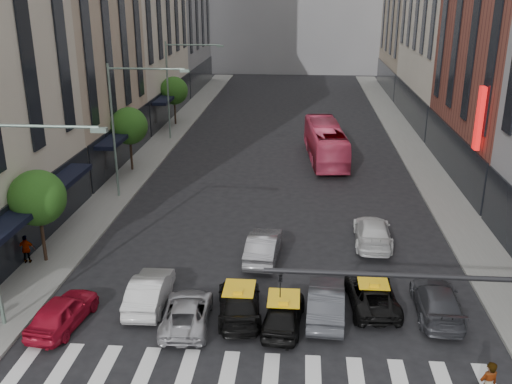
% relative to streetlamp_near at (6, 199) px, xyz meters
% --- Properties ---
extents(sidewalk_left, '(3.00, 96.00, 0.15)m').
position_rel_streetlamp_near_xyz_m(sidewalk_left, '(-1.46, 26.00, -5.83)').
color(sidewalk_left, slate).
rests_on(sidewalk_left, ground).
extents(sidewalk_right, '(3.00, 96.00, 0.15)m').
position_rel_streetlamp_near_xyz_m(sidewalk_right, '(21.54, 26.00, -5.83)').
color(sidewalk_right, slate).
rests_on(sidewalk_right, ground).
extents(building_left_b, '(8.00, 16.00, 24.00)m').
position_rel_streetlamp_near_xyz_m(building_left_b, '(-6.96, 24.00, 6.10)').
color(building_left_b, tan).
rests_on(building_left_b, ground).
extents(tree_near, '(2.88, 2.88, 4.95)m').
position_rel_streetlamp_near_xyz_m(tree_near, '(-1.76, 6.00, -2.25)').
color(tree_near, black).
rests_on(tree_near, sidewalk_left).
extents(tree_mid, '(2.88, 2.88, 4.95)m').
position_rel_streetlamp_near_xyz_m(tree_mid, '(-1.76, 22.00, -2.25)').
color(tree_mid, black).
rests_on(tree_mid, sidewalk_left).
extents(tree_far, '(2.88, 2.88, 4.95)m').
position_rel_streetlamp_near_xyz_m(tree_far, '(-1.76, 38.00, -2.25)').
color(tree_far, black).
rests_on(tree_far, sidewalk_left).
extents(streetlamp_near, '(5.38, 0.25, 9.00)m').
position_rel_streetlamp_near_xyz_m(streetlamp_near, '(0.00, 0.00, 0.00)').
color(streetlamp_near, gray).
rests_on(streetlamp_near, sidewalk_left).
extents(streetlamp_mid, '(5.38, 0.25, 9.00)m').
position_rel_streetlamp_near_xyz_m(streetlamp_mid, '(0.00, 16.00, 0.00)').
color(streetlamp_mid, gray).
rests_on(streetlamp_mid, sidewalk_left).
extents(streetlamp_far, '(5.38, 0.25, 9.00)m').
position_rel_streetlamp_near_xyz_m(streetlamp_far, '(0.00, 32.00, 0.00)').
color(streetlamp_far, gray).
rests_on(streetlamp_far, sidewalk_left).
extents(traffic_signal, '(10.10, 0.20, 6.00)m').
position_rel_streetlamp_near_xyz_m(traffic_signal, '(17.74, -5.00, -1.43)').
color(traffic_signal, black).
rests_on(traffic_signal, ground).
extents(liberty_sign, '(0.30, 0.70, 4.00)m').
position_rel_streetlamp_near_xyz_m(liberty_sign, '(22.64, 16.00, 0.10)').
color(liberty_sign, red).
rests_on(liberty_sign, ground).
extents(car_red, '(2.16, 4.26, 1.39)m').
position_rel_streetlamp_near_xyz_m(car_red, '(1.58, 0.24, -5.21)').
color(car_red, maroon).
rests_on(car_red, ground).
extents(car_white_front, '(1.62, 4.40, 1.44)m').
position_rel_streetlamp_near_xyz_m(car_white_front, '(4.84, 2.28, -5.19)').
color(car_white_front, silver).
rests_on(car_white_front, ground).
extents(car_silver, '(2.27, 4.44, 1.20)m').
position_rel_streetlamp_near_xyz_m(car_silver, '(6.85, 0.82, -5.30)').
color(car_silver, '#A2A1A7').
rests_on(car_silver, ground).
extents(taxi_left, '(2.41, 4.76, 1.33)m').
position_rel_streetlamp_near_xyz_m(taxi_left, '(9.02, 1.71, -5.24)').
color(taxi_left, black).
rests_on(taxi_left, ground).
extents(taxi_center, '(1.94, 4.09, 1.35)m').
position_rel_streetlamp_near_xyz_m(taxi_center, '(11.00, 0.99, -5.23)').
color(taxi_center, black).
rests_on(taxi_center, ground).
extents(car_grey_mid, '(1.78, 4.55, 1.47)m').
position_rel_streetlamp_near_xyz_m(car_grey_mid, '(12.83, 1.95, -5.17)').
color(car_grey_mid, '#3C3E43').
rests_on(car_grey_mid, ground).
extents(taxi_right, '(2.37, 4.63, 1.25)m').
position_rel_streetlamp_near_xyz_m(taxi_right, '(14.94, 2.98, -5.28)').
color(taxi_right, black).
rests_on(taxi_right, ground).
extents(car_grey_curb, '(2.10, 4.78, 1.37)m').
position_rel_streetlamp_near_xyz_m(car_grey_curb, '(17.74, 2.48, -5.22)').
color(car_grey_curb, '#37393E').
rests_on(car_grey_curb, ground).
extents(car_row2_left, '(1.88, 4.61, 1.49)m').
position_rel_streetlamp_near_xyz_m(car_row2_left, '(9.70, 7.40, -5.16)').
color(car_row2_left, gray).
rests_on(car_row2_left, ground).
extents(car_row2_right, '(2.21, 5.02, 1.43)m').
position_rel_streetlamp_near_xyz_m(car_row2_right, '(15.72, 9.82, -5.19)').
color(car_row2_right, silver).
rests_on(car_row2_right, ground).
extents(bus, '(3.53, 11.20, 3.07)m').
position_rel_streetlamp_near_xyz_m(bus, '(13.55, 26.38, -4.37)').
color(bus, '#D43E61').
rests_on(bus, ground).
extents(rider, '(0.78, 0.63, 1.86)m').
position_rel_streetlamp_near_xyz_m(rider, '(18.02, -3.82, -4.10)').
color(rider, gray).
rests_on(rider, motorcycle).
extents(pedestrian_far, '(0.95, 0.52, 1.54)m').
position_rel_streetlamp_near_xyz_m(pedestrian_far, '(-2.56, 5.63, -4.99)').
color(pedestrian_far, gray).
rests_on(pedestrian_far, sidewalk_left).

